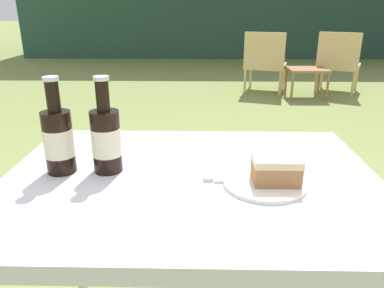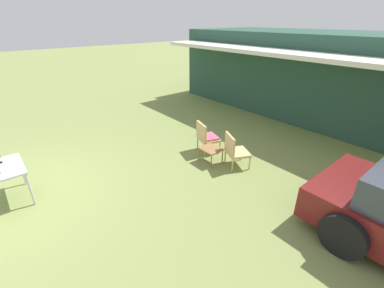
# 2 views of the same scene
# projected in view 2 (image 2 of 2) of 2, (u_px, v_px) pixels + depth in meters

# --- Properties ---
(ground_plane) EXTENTS (60.00, 60.00, 0.00)m
(ground_plane) POSITION_uv_depth(u_px,v_px,m) (12.00, 200.00, 5.02)
(ground_plane) COLOR olive
(cabin_building) EXTENTS (10.84, 5.39, 2.79)m
(cabin_building) POSITION_uv_depth(u_px,v_px,m) (331.00, 75.00, 9.08)
(cabin_building) COLOR #284C3D
(cabin_building) RESTS_ON ground_plane
(wicker_chair_cushioned) EXTENTS (0.65, 0.62, 0.81)m
(wicker_chair_cushioned) POSITION_uv_depth(u_px,v_px,m) (207.00, 136.00, 6.68)
(wicker_chair_cushioned) COLOR tan
(wicker_chair_cushioned) RESTS_ON ground_plane
(wicker_chair_plain) EXTENTS (0.69, 0.67, 0.81)m
(wicker_chair_plain) POSITION_uv_depth(u_px,v_px,m) (235.00, 150.00, 5.99)
(wicker_chair_plain) COLOR tan
(wicker_chair_plain) RESTS_ON ground_plane
(garden_side_table) EXTENTS (0.49, 0.42, 0.38)m
(garden_side_table) POSITION_uv_depth(u_px,v_px,m) (211.00, 150.00, 6.20)
(garden_side_table) COLOR #996B42
(garden_side_table) RESTS_ON ground_plane
(patio_table) EXTENTS (0.96, 0.72, 0.73)m
(patio_table) POSITION_uv_depth(u_px,v_px,m) (1.00, 171.00, 4.73)
(patio_table) COLOR silver
(patio_table) RESTS_ON ground_plane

